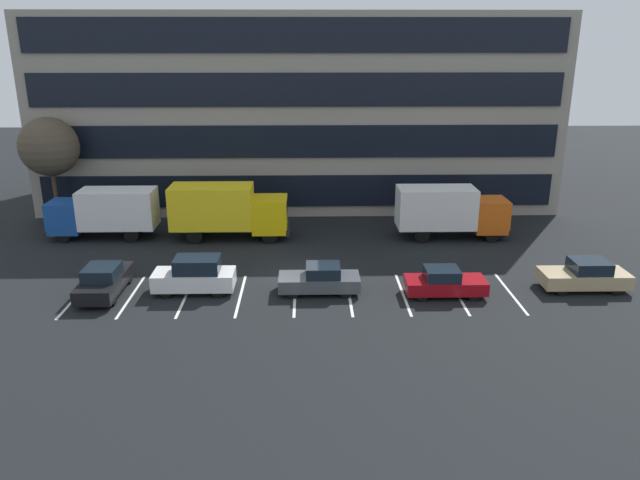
{
  "coord_description": "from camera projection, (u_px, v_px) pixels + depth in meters",
  "views": [
    {
      "loc": [
        0.68,
        -31.93,
        12.59
      ],
      "look_at": [
        1.4,
        1.79,
        1.4
      ],
      "focal_mm": 34.24,
      "sensor_mm": 36.0,
      "label": 1
    }
  ],
  "objects": [
    {
      "name": "lot_markings",
      "position": [
        295.0,
        295.0,
        31.43
      ],
      "size": [
        22.54,
        5.4,
        0.01
      ],
      "color": "silver",
      "rests_on": "ground_plane"
    },
    {
      "name": "suv_white",
      "position": [
        195.0,
        275.0,
        31.56
      ],
      "size": [
        4.18,
        1.77,
        1.89
      ],
      "color": "white",
      "rests_on": "ground_plane"
    },
    {
      "name": "sedan_charcoal",
      "position": [
        320.0,
        279.0,
        31.56
      ],
      "size": [
        4.19,
        1.76,
        1.5
      ],
      "color": "#474C51",
      "rests_on": "ground_plane"
    },
    {
      "name": "box_truck_yellow_all",
      "position": [
        227.0,
        209.0,
        39.73
      ],
      "size": [
        7.68,
        2.54,
        3.56
      ],
      "color": "yellow",
      "rests_on": "ground_plane"
    },
    {
      "name": "sedan_maroon",
      "position": [
        444.0,
        283.0,
        31.21
      ],
      "size": [
        4.1,
        1.72,
        1.47
      ],
      "color": "maroon",
      "rests_on": "ground_plane"
    },
    {
      "name": "box_truck_orange",
      "position": [
        450.0,
        210.0,
        39.9
      ],
      "size": [
        7.3,
        2.42,
        3.39
      ],
      "color": "#D85914",
      "rests_on": "ground_plane"
    },
    {
      "name": "office_building",
      "position": [
        298.0,
        109.0,
        49.02
      ],
      "size": [
        38.7,
        12.99,
        14.4
      ],
      "color": "gray",
      "rests_on": "ground_plane"
    },
    {
      "name": "sedan_tan",
      "position": [
        585.0,
        275.0,
        31.96
      ],
      "size": [
        4.48,
        1.88,
        1.61
      ],
      "color": "tan",
      "rests_on": "ground_plane"
    },
    {
      "name": "sedan_black",
      "position": [
        104.0,
        281.0,
        31.31
      ],
      "size": [
        1.87,
        4.46,
        1.6
      ],
      "color": "black",
      "rests_on": "ground_plane"
    },
    {
      "name": "ground_plane",
      "position": [
        296.0,
        274.0,
        34.25
      ],
      "size": [
        120.0,
        120.0,
        0.0
      ],
      "primitive_type": "plane",
      "color": "black"
    },
    {
      "name": "bare_tree",
      "position": [
        49.0,
        147.0,
        41.72
      ],
      "size": [
        4.02,
        4.02,
        7.54
      ],
      "color": "#473323",
      "rests_on": "ground_plane"
    },
    {
      "name": "box_truck_blue",
      "position": [
        105.0,
        211.0,
        39.89
      ],
      "size": [
        7.02,
        2.32,
        3.25
      ],
      "color": "#194799",
      "rests_on": "ground_plane"
    }
  ]
}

